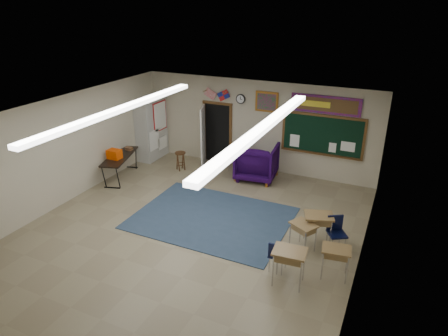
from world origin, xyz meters
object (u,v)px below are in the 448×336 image
at_px(wingback_armchair, 257,162).
at_px(student_desk_front_right, 318,228).
at_px(student_desk_front_left, 303,235).
at_px(folding_table, 121,166).
at_px(wooden_stool, 181,161).

height_order(wingback_armchair, student_desk_front_right, wingback_armchair).
bearing_deg(wingback_armchair, student_desk_front_left, 119.07).
xyz_separation_m(student_desk_front_right, folding_table, (-6.62, 1.11, -0.02)).
bearing_deg(student_desk_front_left, wingback_armchair, 155.11).
bearing_deg(wooden_stool, student_desk_front_left, -29.94).
relative_size(wingback_armchair, folding_table, 0.65).
xyz_separation_m(student_desk_front_right, wooden_stool, (-5.20, 2.48, -0.11)).
bearing_deg(student_desk_front_right, wooden_stool, 135.25).
distance_m(wingback_armchair, wooden_stool, 2.62).
xyz_separation_m(folding_table, wooden_stool, (1.42, 1.37, -0.09)).
xyz_separation_m(student_desk_front_left, student_desk_front_right, (0.25, 0.36, 0.06)).
relative_size(student_desk_front_left, student_desk_front_right, 0.89).
bearing_deg(wooden_stool, wingback_armchair, 9.95).
bearing_deg(folding_table, wingback_armchair, 7.13).
relative_size(folding_table, wooden_stool, 3.06).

